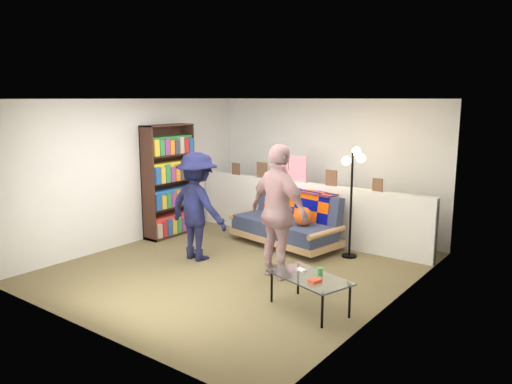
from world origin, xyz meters
TOP-DOWN VIEW (x-y plane):
  - ground at (0.00, 0.00)m, footprint 5.00×5.00m
  - room_shell at (0.00, 0.47)m, footprint 4.60×5.05m
  - half_wall_ledge at (0.00, 1.80)m, footprint 4.45×0.15m
  - ledge_decor at (-0.23, 1.78)m, footprint 2.97×0.02m
  - futon_sofa at (-0.06, 1.36)m, footprint 1.99×1.19m
  - bookshelf at (-2.08, 0.62)m, footprint 0.33×0.98m
  - coffee_table at (1.57, -0.66)m, footprint 1.07×0.78m
  - floor_lamp at (1.06, 1.43)m, footprint 0.39×0.31m
  - person_left at (-0.76, -0.06)m, footprint 1.08×0.65m
  - person_right at (0.67, 0.02)m, footprint 1.15×0.70m

SIDE VIEW (x-z plane):
  - ground at x=0.00m, z-range 0.00..0.00m
  - futon_sofa at x=-0.06m, z-range -0.03..0.78m
  - coffee_table at x=1.57m, z-range 0.13..0.62m
  - half_wall_ledge at x=0.00m, z-range 0.00..1.00m
  - person_left at x=-0.76m, z-range 0.00..1.63m
  - person_right at x=0.67m, z-range 0.00..1.82m
  - bookshelf at x=-2.08m, z-range -0.07..1.90m
  - ledge_decor at x=-0.23m, z-range 0.95..1.40m
  - floor_lamp at x=1.06m, z-range 0.35..2.04m
  - room_shell at x=0.00m, z-range 0.45..2.90m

